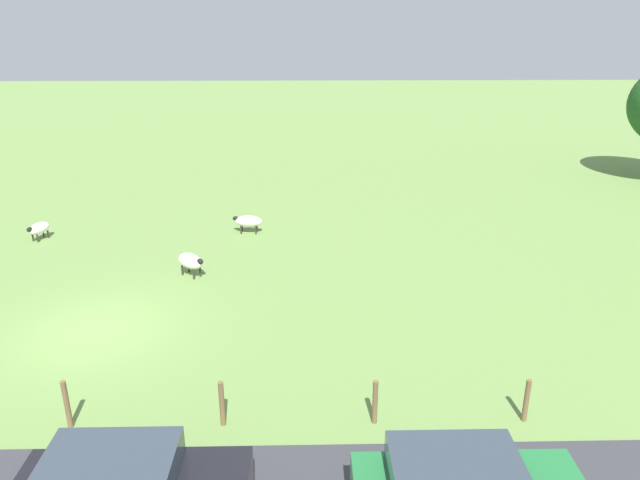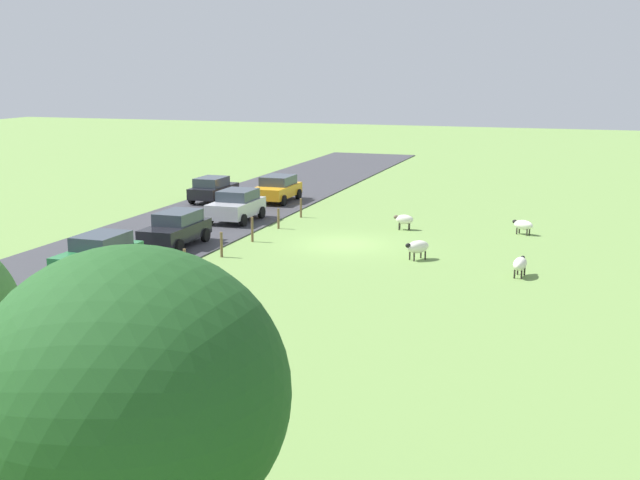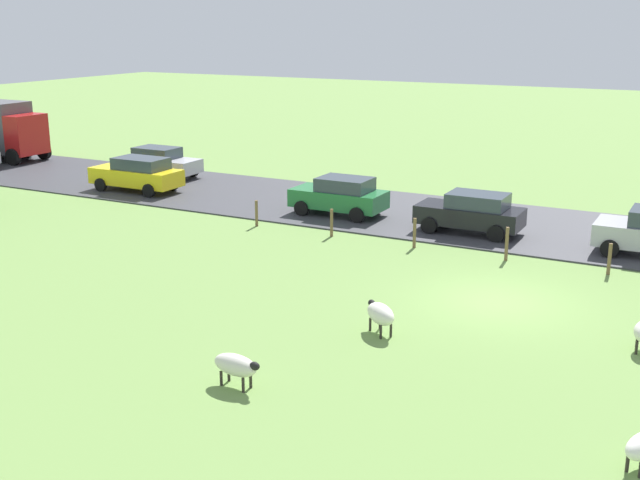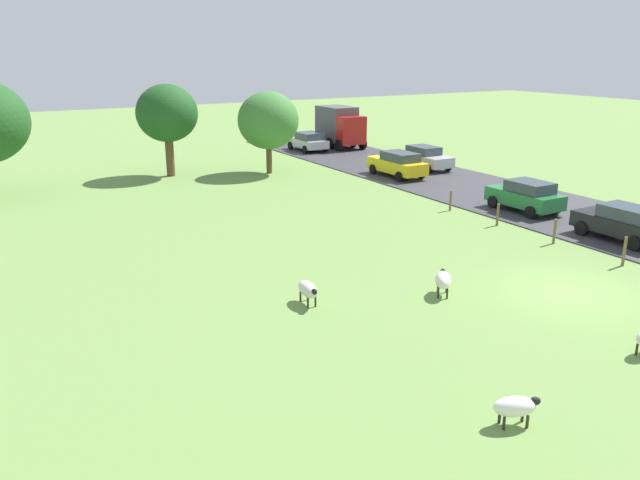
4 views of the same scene
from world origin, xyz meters
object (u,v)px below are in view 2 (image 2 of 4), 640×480
object	(u,v)px
car_7	(213,189)
sheep_0	(523,225)
tree_2	(132,397)
car_6	(236,205)
sheep_2	(404,220)
sheep_3	(520,264)
car_4	(176,228)
sheep_1	(417,247)
car_2	(99,254)
car_3	(277,188)

from	to	relation	value
car_7	sheep_0	bearing A→B (deg)	167.93
tree_2	car_7	xyz separation A→B (m)	(16.87, -36.96, -3.29)
car_6	sheep_2	bearing A→B (deg)	-175.50
sheep_3	car_4	size ratio (longest dim) A/B	0.32
sheep_1	tree_2	bearing A→B (deg)	93.79
car_2	car_7	bearing A→B (deg)	-78.39
sheep_0	sheep_2	bearing A→B (deg)	6.48
sheep_3	tree_2	xyz separation A→B (m)	(2.79, 24.21, 3.61)
car_3	car_6	bearing A→B (deg)	92.80
sheep_2	sheep_3	distance (m)	10.34
car_2	sheep_3	bearing A→B (deg)	-161.73
sheep_1	car_6	world-z (taller)	car_6
sheep_2	car_6	distance (m)	9.11
car_6	car_7	size ratio (longest dim) A/B	1.00
sheep_0	car_6	xyz separation A→B (m)	(14.99, 1.39, 0.43)
tree_2	car_7	distance (m)	40.76
sheep_3	car_6	distance (m)	17.24
car_3	car_4	xyz separation A→B (m)	(-0.28, 13.48, 0.01)
sheep_1	car_7	distance (m)	18.80
sheep_0	sheep_3	distance (m)	8.70
tree_2	car_3	xyz separation A→B (m)	(13.16, -38.30, -3.27)
sheep_2	sheep_0	bearing A→B (deg)	-173.52
sheep_0	car_6	bearing A→B (deg)	5.29
sheep_2	car_7	world-z (taller)	car_7
sheep_1	car_7	world-z (taller)	car_7
car_4	car_6	size ratio (longest dim) A/B	1.06
sheep_2	car_2	distance (m)	16.28
sheep_2	car_3	size ratio (longest dim) A/B	0.26
sheep_1	sheep_2	distance (m)	6.70
sheep_3	car_3	distance (m)	21.29
car_6	car_3	bearing A→B (deg)	-87.20
car_3	sheep_0	bearing A→B (deg)	160.55
car_2	car_6	xyz separation A→B (m)	(-0.33, -12.56, 0.02)
sheep_1	tree_2	size ratio (longest dim) A/B	0.20
tree_2	car_7	world-z (taller)	tree_2
car_2	car_3	xyz separation A→B (m)	(-0.00, -19.36, -0.03)
tree_2	car_2	size ratio (longest dim) A/B	1.51
tree_2	car_4	distance (m)	28.16
sheep_0	car_4	distance (m)	17.08
sheep_3	car_7	bearing A→B (deg)	-32.97
tree_2	car_6	bearing A→B (deg)	-67.84
car_2	sheep_0	bearing A→B (deg)	-137.69
car_6	car_7	xyz separation A→B (m)	(4.04, -5.45, -0.06)
sheep_1	car_6	xyz separation A→B (m)	(11.12, -5.67, 0.35)
car_3	car_7	xyz separation A→B (m)	(3.70, 1.34, -0.02)
car_2	car_3	distance (m)	19.36
sheep_1	car_7	xyz separation A→B (m)	(15.16, -11.12, 0.29)
sheep_2	car_2	world-z (taller)	car_2
sheep_1	car_2	bearing A→B (deg)	31.04
sheep_2	sheep_3	world-z (taller)	sheep_3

